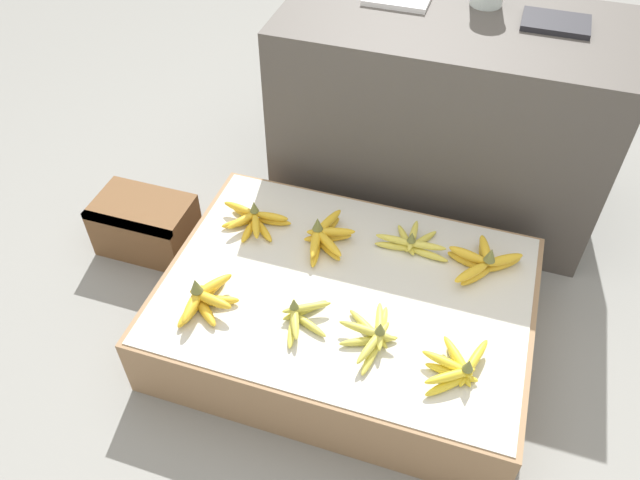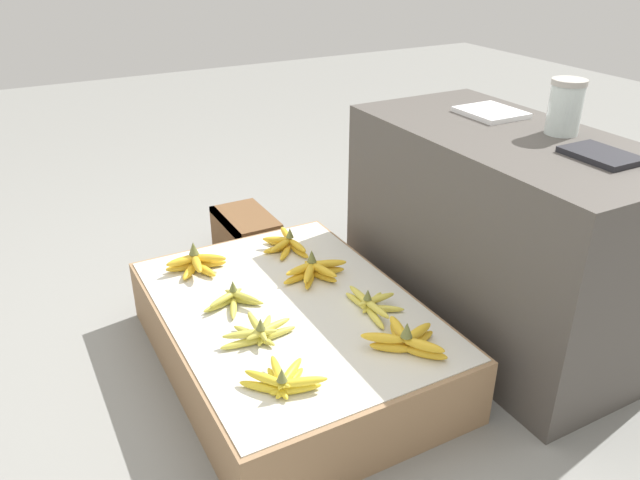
# 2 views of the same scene
# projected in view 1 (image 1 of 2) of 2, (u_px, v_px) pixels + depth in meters

# --- Properties ---
(ground_plane) EXTENTS (10.00, 10.00, 0.00)m
(ground_plane) POSITION_uv_depth(u_px,v_px,m) (345.00, 334.00, 2.07)
(ground_plane) COLOR gray
(display_platform) EXTENTS (1.13, 0.81, 0.24)m
(display_platform) POSITION_uv_depth(u_px,v_px,m) (346.00, 312.00, 1.99)
(display_platform) COLOR #997551
(display_platform) RESTS_ON ground_plane
(back_vendor_table) EXTENTS (1.17, 0.59, 0.76)m
(back_vendor_table) POSITION_uv_depth(u_px,v_px,m) (441.00, 117.00, 2.30)
(back_vendor_table) COLOR #4C4742
(back_vendor_table) RESTS_ON ground_plane
(wooden_crate) EXTENTS (0.35, 0.22, 0.21)m
(wooden_crate) POSITION_uv_depth(u_px,v_px,m) (146.00, 225.00, 2.29)
(wooden_crate) COLOR brown
(wooden_crate) RESTS_ON ground_plane
(banana_bunch_front_left) EXTENTS (0.15, 0.22, 0.11)m
(banana_bunch_front_left) POSITION_uv_depth(u_px,v_px,m) (205.00, 299.00, 1.83)
(banana_bunch_front_left) COLOR gold
(banana_bunch_front_left) RESTS_ON display_platform
(banana_bunch_front_midleft) EXTENTS (0.15, 0.21, 0.08)m
(banana_bunch_front_midleft) POSITION_uv_depth(u_px,v_px,m) (301.00, 316.00, 1.80)
(banana_bunch_front_midleft) COLOR gold
(banana_bunch_front_midleft) RESTS_ON display_platform
(banana_bunch_front_midright) EXTENTS (0.18, 0.25, 0.09)m
(banana_bunch_front_midright) POSITION_uv_depth(u_px,v_px,m) (373.00, 335.00, 1.75)
(banana_bunch_front_midright) COLOR gold
(banana_bunch_front_midright) RESTS_ON display_platform
(banana_bunch_front_right) EXTENTS (0.18, 0.22, 0.09)m
(banana_bunch_front_right) POSITION_uv_depth(u_px,v_px,m) (458.00, 368.00, 1.67)
(banana_bunch_front_right) COLOR yellow
(banana_bunch_front_right) RESTS_ON display_platform
(banana_bunch_middle_left) EXTENTS (0.25, 0.16, 0.09)m
(banana_bunch_middle_left) POSITION_uv_depth(u_px,v_px,m) (253.00, 220.00, 2.08)
(banana_bunch_middle_left) COLOR gold
(banana_bunch_middle_left) RESTS_ON display_platform
(banana_bunch_middle_midleft) EXTENTS (0.17, 0.26, 0.10)m
(banana_bunch_middle_midleft) POSITION_uv_depth(u_px,v_px,m) (324.00, 237.00, 2.02)
(banana_bunch_middle_midleft) COLOR gold
(banana_bunch_middle_midleft) RESTS_ON display_platform
(banana_bunch_middle_midright) EXTENTS (0.24, 0.14, 0.08)m
(banana_bunch_middle_midright) POSITION_uv_depth(u_px,v_px,m) (412.00, 243.00, 2.01)
(banana_bunch_middle_midright) COLOR #DBCC4C
(banana_bunch_middle_midright) RESTS_ON display_platform
(banana_bunch_middle_right) EXTENTS (0.24, 0.24, 0.11)m
(banana_bunch_middle_right) POSITION_uv_depth(u_px,v_px,m) (483.00, 261.00, 1.94)
(banana_bunch_middle_right) COLOR gold
(banana_bunch_middle_right) RESTS_ON display_platform
(foam_tray_dark) EXTENTS (0.21, 0.15, 0.02)m
(foam_tray_dark) POSITION_uv_depth(u_px,v_px,m) (556.00, 23.00, 2.00)
(foam_tray_dark) COLOR #232328
(foam_tray_dark) RESTS_ON back_vendor_table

